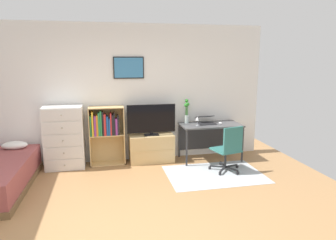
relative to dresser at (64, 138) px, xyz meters
name	(u,v)px	position (x,y,z in m)	size (l,w,h in m)	color
ground_plane	(125,219)	(0.94, -2.15, -0.59)	(7.20, 7.20, 0.00)	#A87A4C
wall_back_with_posters	(114,94)	(0.94, 0.27, 0.76)	(6.12, 0.09, 2.70)	white
area_rug	(215,174)	(2.63, -0.92, -0.59)	(1.70, 1.20, 0.01)	#B2B7BC
dresser	(64,138)	(0.00, 0.00, 0.00)	(0.71, 0.46, 1.18)	silver
bookshelf	(106,129)	(0.76, 0.06, 0.11)	(0.67, 0.30, 1.13)	tan
tv_stand	(152,148)	(1.64, 0.02, -0.32)	(0.87, 0.41, 0.55)	tan
television	(151,120)	(1.64, -0.01, 0.27)	(0.95, 0.16, 0.61)	black
desk	(209,129)	(2.83, -0.02, 0.02)	(1.21, 0.63, 0.74)	#4C4C4F
office_chair	(229,148)	(2.92, -0.85, -0.13)	(0.58, 0.57, 0.86)	#232326
laptop	(206,120)	(2.77, 0.00, 0.21)	(0.36, 0.39, 0.16)	#333338
computer_mouse	(220,123)	(3.04, -0.12, 0.17)	(0.06, 0.10, 0.03)	silver
bamboo_vase	(187,111)	(2.39, 0.12, 0.39)	(0.11, 0.10, 0.49)	silver
wine_glass	(197,119)	(2.52, -0.19, 0.28)	(0.07, 0.07, 0.18)	silver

